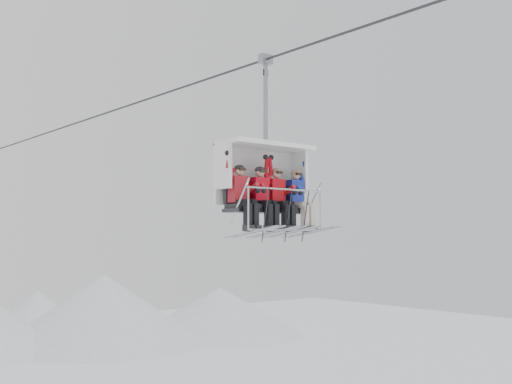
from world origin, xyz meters
TOP-DOWN VIEW (x-y plane):
  - haul_cable at (0.00, 0.00)m, footprint 0.06×50.00m
  - chairlift_carrier at (0.00, -0.22)m, footprint 2.25×1.17m
  - skier_far_left at (-0.81, -0.53)m, footprint 0.39×1.69m
  - skier_center_left at (-0.24, -0.53)m, footprint 0.39×1.69m
  - skier_center_right at (0.24, -0.53)m, footprint 0.39×1.69m
  - skier_far_right at (0.82, -0.53)m, footprint 0.39×1.69m

SIDE VIEW (x-z plane):
  - skier_far_left at x=-0.81m, z-range 9.41..10.96m
  - skier_center_left at x=-0.24m, z-range 9.41..10.96m
  - skier_center_right at x=0.24m, z-range 9.41..10.96m
  - skier_far_right at x=0.82m, z-range 9.41..10.96m
  - chairlift_carrier at x=0.00m, z-range 8.66..12.64m
  - haul_cable at x=0.00m, z-range 13.27..13.33m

